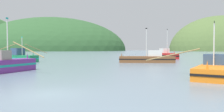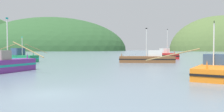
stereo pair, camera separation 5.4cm
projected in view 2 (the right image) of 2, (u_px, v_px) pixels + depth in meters
name	position (u px, v px, depth m)	size (l,w,h in m)	color
ground_plane	(47.00, 94.00, 12.94)	(600.00, 600.00, 0.00)	slate
hill_far_center	(53.00, 51.00, 272.18)	(182.99, 146.39, 81.96)	#2D562D
hill_far_right	(221.00, 51.00, 232.99)	(108.28, 86.62, 75.49)	#516B38
fishing_boat_purple	(6.00, 65.00, 24.81)	(9.98, 7.65, 6.29)	#6B2D84
fishing_boat_green	(20.00, 57.00, 44.82)	(8.54, 11.88, 5.15)	#197A47
fishing_boat_brown	(148.00, 59.00, 41.44)	(10.66, 2.87, 6.64)	brown
fishing_boat_red	(166.00, 55.00, 59.02)	(4.73, 10.05, 7.88)	red
fishing_boat_orange	(213.00, 69.00, 21.12)	(11.90, 9.26, 5.38)	orange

